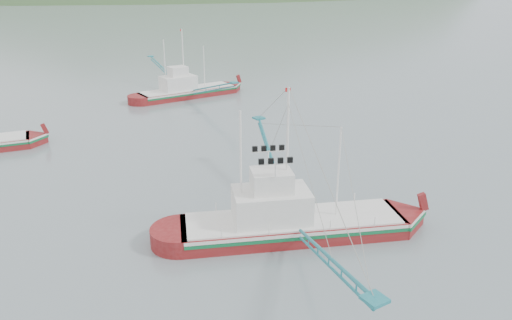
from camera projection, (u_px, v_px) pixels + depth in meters
ground at (304, 232)px, 32.97m from camera, size 1200.00×1200.00×0.00m
main_boat at (291, 205)px, 31.86m from camera, size 14.80×25.01×10.57m
bg_boat_far at (186, 87)px, 69.06m from camera, size 13.77×24.69×9.99m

